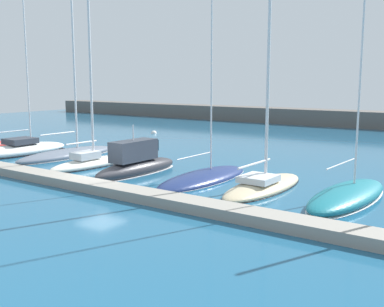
{
  "coord_description": "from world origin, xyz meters",
  "views": [
    {
      "loc": [
        20.46,
        -19.13,
        6.2
      ],
      "look_at": [
        4.36,
        3.53,
        1.77
      ],
      "focal_mm": 43.02,
      "sensor_mm": 36.0,
      "label": 1
    }
  ],
  "objects_px": {
    "sailboat_white_second": "(22,149)",
    "sailboat_sand_seventh": "(263,183)",
    "motorboat_charcoal_fifth": "(137,164)",
    "sailboat_teal_eighth": "(348,195)",
    "sailboat_ivory_fourth": "(90,162)",
    "mooring_buoy_white": "(154,133)",
    "sailboat_slate_third": "(68,154)",
    "sailboat_navy_sixth": "(204,178)"
  },
  "relations": [
    {
      "from": "sailboat_white_second",
      "to": "sailboat_ivory_fourth",
      "type": "distance_m",
      "value": 9.12
    },
    {
      "from": "motorboat_charcoal_fifth",
      "to": "sailboat_teal_eighth",
      "type": "height_order",
      "value": "sailboat_teal_eighth"
    },
    {
      "from": "sailboat_white_second",
      "to": "sailboat_navy_sixth",
      "type": "bearing_deg",
      "value": -87.85
    },
    {
      "from": "sailboat_ivory_fourth",
      "to": "sailboat_teal_eighth",
      "type": "height_order",
      "value": "sailboat_teal_eighth"
    },
    {
      "from": "sailboat_white_second",
      "to": "sailboat_navy_sixth",
      "type": "relative_size",
      "value": 1.21
    },
    {
      "from": "sailboat_slate_third",
      "to": "sailboat_teal_eighth",
      "type": "relative_size",
      "value": 0.81
    },
    {
      "from": "sailboat_white_second",
      "to": "sailboat_slate_third",
      "type": "height_order",
      "value": "sailboat_white_second"
    },
    {
      "from": "sailboat_navy_sixth",
      "to": "mooring_buoy_white",
      "type": "distance_m",
      "value": 26.29
    },
    {
      "from": "motorboat_charcoal_fifth",
      "to": "sailboat_navy_sixth",
      "type": "xyz_separation_m",
      "value": [
        4.79,
        0.95,
        -0.55
      ]
    },
    {
      "from": "sailboat_slate_third",
      "to": "sailboat_ivory_fourth",
      "type": "height_order",
      "value": "sailboat_slate_third"
    },
    {
      "from": "sailboat_slate_third",
      "to": "sailboat_navy_sixth",
      "type": "height_order",
      "value": "sailboat_slate_third"
    },
    {
      "from": "sailboat_white_second",
      "to": "sailboat_sand_seventh",
      "type": "relative_size",
      "value": 0.95
    },
    {
      "from": "sailboat_ivory_fourth",
      "to": "mooring_buoy_white",
      "type": "distance_m",
      "value": 21.34
    },
    {
      "from": "sailboat_white_second",
      "to": "sailboat_navy_sixth",
      "type": "distance_m",
      "value": 18.41
    },
    {
      "from": "sailboat_sand_seventh",
      "to": "mooring_buoy_white",
      "type": "xyz_separation_m",
      "value": [
        -23.39,
        18.03,
        -0.36
      ]
    },
    {
      "from": "motorboat_charcoal_fifth",
      "to": "sailboat_teal_eighth",
      "type": "distance_m",
      "value": 13.76
    },
    {
      "from": "sailboat_sand_seventh",
      "to": "sailboat_teal_eighth",
      "type": "bearing_deg",
      "value": -86.13
    },
    {
      "from": "sailboat_slate_third",
      "to": "motorboat_charcoal_fifth",
      "type": "height_order",
      "value": "sailboat_slate_third"
    },
    {
      "from": "sailboat_ivory_fourth",
      "to": "sailboat_sand_seventh",
      "type": "distance_m",
      "value": 13.52
    },
    {
      "from": "sailboat_ivory_fourth",
      "to": "sailboat_teal_eighth",
      "type": "bearing_deg",
      "value": -84.39
    },
    {
      "from": "sailboat_white_second",
      "to": "mooring_buoy_white",
      "type": "relative_size",
      "value": 25.2
    },
    {
      "from": "sailboat_navy_sixth",
      "to": "sailboat_teal_eighth",
      "type": "distance_m",
      "value": 8.92
    },
    {
      "from": "sailboat_ivory_fourth",
      "to": "sailboat_white_second",
      "type": "bearing_deg",
      "value": 88.27
    },
    {
      "from": "sailboat_sand_seventh",
      "to": "sailboat_teal_eighth",
      "type": "height_order",
      "value": "sailboat_teal_eighth"
    },
    {
      "from": "sailboat_sand_seventh",
      "to": "mooring_buoy_white",
      "type": "distance_m",
      "value": 29.53
    },
    {
      "from": "sailboat_sand_seventh",
      "to": "sailboat_teal_eighth",
      "type": "relative_size",
      "value": 0.94
    },
    {
      "from": "sailboat_teal_eighth",
      "to": "sailboat_sand_seventh",
      "type": "bearing_deg",
      "value": 95.96
    },
    {
      "from": "sailboat_ivory_fourth",
      "to": "motorboat_charcoal_fifth",
      "type": "height_order",
      "value": "sailboat_ivory_fourth"
    },
    {
      "from": "motorboat_charcoal_fifth",
      "to": "sailboat_teal_eighth",
      "type": "bearing_deg",
      "value": -84.27
    },
    {
      "from": "sailboat_slate_third",
      "to": "motorboat_charcoal_fifth",
      "type": "distance_m",
      "value": 9.41
    },
    {
      "from": "sailboat_slate_third",
      "to": "sailboat_navy_sixth",
      "type": "distance_m",
      "value": 14.04
    },
    {
      "from": "sailboat_slate_third",
      "to": "sailboat_navy_sixth",
      "type": "xyz_separation_m",
      "value": [
        14.01,
        -0.88,
        -0.18
      ]
    },
    {
      "from": "sailboat_white_second",
      "to": "sailboat_navy_sixth",
      "type": "height_order",
      "value": "sailboat_white_second"
    },
    {
      "from": "sailboat_white_second",
      "to": "sailboat_slate_third",
      "type": "xyz_separation_m",
      "value": [
        4.39,
        1.23,
        -0.11
      ]
    },
    {
      "from": "motorboat_charcoal_fifth",
      "to": "sailboat_white_second",
      "type": "bearing_deg",
      "value": 88.39
    },
    {
      "from": "sailboat_white_second",
      "to": "motorboat_charcoal_fifth",
      "type": "distance_m",
      "value": 13.64
    },
    {
      "from": "sailboat_white_second",
      "to": "sailboat_slate_third",
      "type": "distance_m",
      "value": 4.56
    },
    {
      "from": "sailboat_ivory_fourth",
      "to": "sailboat_sand_seventh",
      "type": "relative_size",
      "value": 0.69
    },
    {
      "from": "mooring_buoy_white",
      "to": "sailboat_slate_third",
      "type": "bearing_deg",
      "value": -73.12
    },
    {
      "from": "sailboat_slate_third",
      "to": "sailboat_ivory_fourth",
      "type": "bearing_deg",
      "value": -110.26
    },
    {
      "from": "sailboat_slate_third",
      "to": "sailboat_ivory_fourth",
      "type": "xyz_separation_m",
      "value": [
        4.71,
        -1.82,
        0.08
      ]
    },
    {
      "from": "motorboat_charcoal_fifth",
      "to": "sailboat_teal_eighth",
      "type": "relative_size",
      "value": 0.4
    }
  ]
}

